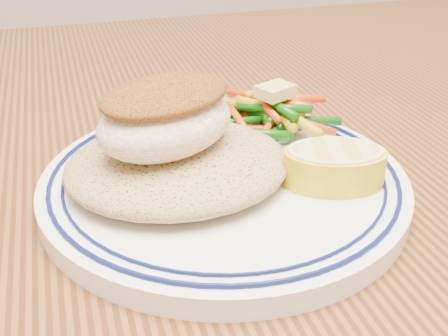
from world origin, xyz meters
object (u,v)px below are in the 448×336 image
Objects in this scene: rice_pilaf at (178,160)px; lemon_wedge at (334,165)px; plate at (224,182)px; vegetable_pile at (269,114)px; fish_fillet at (166,116)px; dining_table at (237,260)px.

lemon_wedge is at bearing -20.41° from rice_pilaf.
plate is at bearing 153.47° from lemon_wedge.
plate is at bearing -132.54° from vegetable_pile.
fish_fillet is at bearing 172.72° from plate.
plate is at bearing -5.88° from rice_pilaf.
lemon_wedge is (0.10, -0.04, -0.03)m from fish_fillet.
vegetable_pile is (0.05, 0.06, 0.02)m from plate.
lemon_wedge is (0.10, -0.04, -0.00)m from rice_pilaf.
rice_pilaf is at bearing -13.93° from fish_fillet.
plate is 0.08m from vegetable_pile.
rice_pilaf is at bearing 174.12° from plate.
vegetable_pile is at bearing 30.81° from fish_fillet.
fish_fillet reaches higher than lemon_wedge.
fish_fillet is at bearing 159.98° from lemon_wedge.
rice_pilaf reaches higher than plate.
fish_fillet reaches higher than vegetable_pile.
dining_table is 10.05× the size of rice_pilaf.
lemon_wedge reaches higher than dining_table.
fish_fillet reaches higher than dining_table.
plate is at bearing -7.28° from fish_fillet.
lemon_wedge is (0.04, -0.08, 0.13)m from dining_table.
vegetable_pile reaches higher than lemon_wedge.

